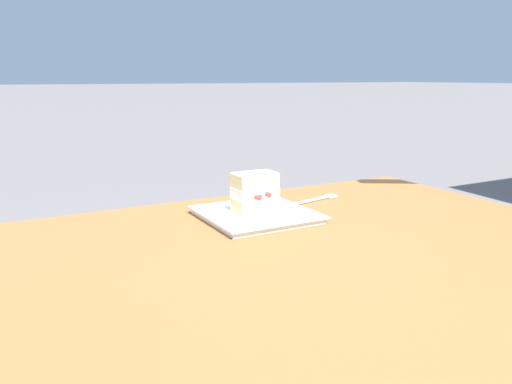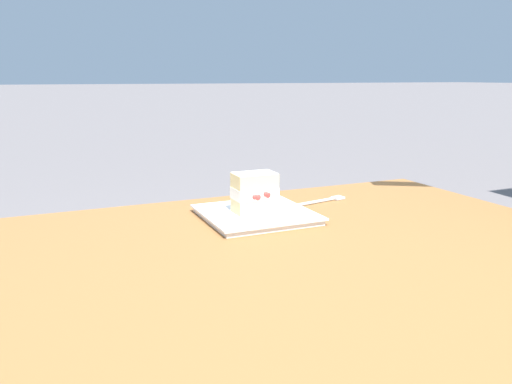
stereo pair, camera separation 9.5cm
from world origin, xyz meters
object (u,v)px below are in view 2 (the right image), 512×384
Objects in this scene: patio_table at (319,303)px; cake_slice at (255,193)px; dessert_plate at (256,215)px; dessert_fork at (322,201)px.

patio_table is 0.29m from cake_slice.
dessert_plate is 0.22m from dessert_fork.
patio_table is 0.26m from dessert_plate.
dessert_plate is at bearing 37.94° from cake_slice.
cake_slice is 0.24m from dessert_fork.
dessert_fork reaches higher than patio_table.
dessert_plate is 1.40× the size of dessert_fork.
cake_slice is at bearing -161.42° from dessert_fork.
cake_slice reaches higher than dessert_fork.
cake_slice reaches higher than dessert_plate.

